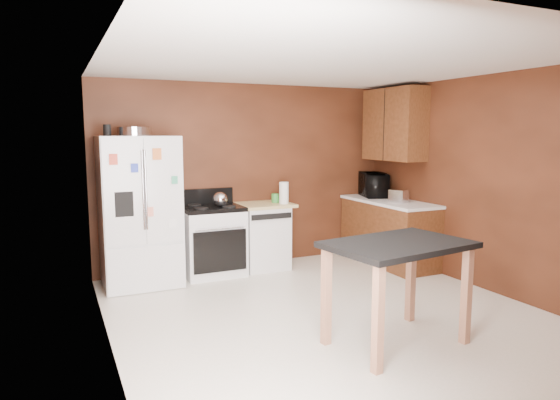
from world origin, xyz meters
TOP-DOWN VIEW (x-y plane):
  - floor at (0.00, 0.00)m, footprint 4.50×4.50m
  - ceiling at (0.00, 0.00)m, footprint 4.50×4.50m
  - wall_back at (0.00, 2.25)m, footprint 4.20×0.00m
  - wall_front at (0.00, -2.25)m, footprint 4.20×0.00m
  - wall_left at (-2.10, 0.00)m, footprint 0.00×4.50m
  - wall_right at (2.10, 0.00)m, footprint 0.00×4.50m
  - roasting_pan at (-1.57, 1.92)m, footprint 0.42×0.42m
  - pen_cup at (-1.89, 1.82)m, footprint 0.09×0.09m
  - kettle at (-0.55, 1.84)m, footprint 0.19×0.19m
  - paper_towel at (0.33, 1.81)m, footprint 0.14×0.14m
  - green_canister at (0.28, 1.96)m, footprint 0.13×0.13m
  - toaster at (1.77, 1.21)m, footprint 0.20×0.26m
  - microwave at (1.84, 1.89)m, footprint 0.55×0.67m
  - refrigerator at (-1.55, 1.86)m, footprint 0.90×0.80m
  - gas_range at (-0.64, 1.92)m, footprint 0.76×0.68m
  - dishwasher at (0.08, 1.95)m, footprint 0.78×0.63m
  - right_cabinets at (1.84, 1.48)m, footprint 0.63×1.58m
  - island at (0.18, -0.83)m, footprint 1.30×0.96m

SIDE VIEW (x-z plane):
  - floor at x=0.00m, z-range 0.00..0.00m
  - dishwasher at x=0.08m, z-range 0.01..0.90m
  - gas_range at x=-0.64m, z-range -0.09..1.01m
  - island at x=0.18m, z-range 0.31..1.22m
  - refrigerator at x=-1.55m, z-range 0.00..1.80m
  - right_cabinets at x=1.84m, z-range -0.32..2.13m
  - green_canister at x=0.28m, z-range 0.89..1.01m
  - toaster at x=1.77m, z-range 0.90..1.07m
  - kettle at x=-0.55m, z-range 0.90..1.09m
  - paper_towel at x=0.33m, z-range 0.89..1.18m
  - microwave at x=1.84m, z-range 0.90..1.22m
  - wall_back at x=0.00m, z-range -0.85..3.35m
  - wall_front at x=0.00m, z-range -0.85..3.35m
  - wall_left at x=-2.10m, z-range -1.00..3.50m
  - wall_right at x=2.10m, z-range -1.00..3.50m
  - roasting_pan at x=-1.57m, z-range 1.80..1.90m
  - pen_cup at x=-1.89m, z-range 1.80..1.93m
  - ceiling at x=0.00m, z-range 2.50..2.50m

